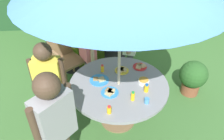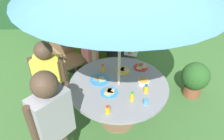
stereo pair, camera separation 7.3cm
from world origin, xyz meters
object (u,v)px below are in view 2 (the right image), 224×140
object	(u,v)px
snack_bowl	(144,82)
juice_bottle_far_right	(132,97)
potted_plant	(195,78)
plate_far_left	(122,70)
child_in_white_shirt	(133,36)
cup_near	(146,101)
child_in_grey_shirt	(52,116)
wooden_chair	(67,51)
plate_mid_right	(99,80)
plate_front_edge	(109,92)
plate_mid_left	(141,67)
child_in_yellow_shirt	(48,75)
juice_bottle_center_front	(103,68)
juice_bottle_near_right	(108,110)
garden_table	(118,92)
child_in_pink_shirt	(89,45)
dome_tent	(85,17)
juice_bottle_near_left	(146,89)

from	to	relation	value
snack_bowl	juice_bottle_far_right	size ratio (longest dim) A/B	1.19
potted_plant	plate_far_left	size ratio (longest dim) A/B	3.08
child_in_white_shirt	cup_near	world-z (taller)	child_in_white_shirt
child_in_grey_shirt	snack_bowl	xyz separation A→B (m)	(1.02, 0.71, -0.19)
wooden_chair	plate_mid_right	size ratio (longest dim) A/B	4.12
child_in_grey_shirt	potted_plant	bearing A→B (deg)	-13.86
plate_front_edge	juice_bottle_far_right	distance (m)	0.30
plate_mid_left	child_in_yellow_shirt	bearing A→B (deg)	-166.69
juice_bottle_far_right	juice_bottle_center_front	world-z (taller)	juice_bottle_far_right
plate_mid_left	juice_bottle_center_front	size ratio (longest dim) A/B	1.78
potted_plant	juice_bottle_far_right	world-z (taller)	juice_bottle_far_right
juice_bottle_near_right	juice_bottle_far_right	distance (m)	0.34
garden_table	cup_near	distance (m)	0.50
child_in_pink_shirt	cup_near	size ratio (longest dim) A/B	18.14
snack_bowl	juice_bottle_center_front	distance (m)	0.60
snack_bowl	plate_front_edge	distance (m)	0.48
juice_bottle_center_front	plate_front_edge	bearing A→B (deg)	-80.65
dome_tent	juice_bottle_near_right	size ratio (longest dim) A/B	22.26
child_in_yellow_shirt	juice_bottle_center_front	xyz separation A→B (m)	(0.69, 0.23, -0.08)
child_in_pink_shirt	child_in_yellow_shirt	distance (m)	0.94
dome_tent	snack_bowl	world-z (taller)	dome_tent
plate_mid_right	juice_bottle_near_right	bearing A→B (deg)	-80.72
potted_plant	plate_front_edge	bearing A→B (deg)	-153.83
potted_plant	child_in_grey_shirt	world-z (taller)	child_in_grey_shirt
child_in_white_shirt	child_in_grey_shirt	xyz separation A→B (m)	(-0.98, -1.66, 0.02)
child_in_yellow_shirt	juice_bottle_center_front	distance (m)	0.73
child_in_grey_shirt	child_in_yellow_shirt	bearing A→B (deg)	58.14
child_in_pink_shirt	plate_mid_left	world-z (taller)	child_in_pink_shirt
garden_table	plate_mid_right	xyz separation A→B (m)	(-0.25, 0.09, 0.14)
garden_table	plate_mid_left	world-z (taller)	plate_mid_left
plate_front_edge	juice_bottle_far_right	size ratio (longest dim) A/B	1.78
plate_far_left	plate_mid_left	size ratio (longest dim) A/B	0.99
child_in_pink_shirt	garden_table	bearing A→B (deg)	0.00
plate_mid_right	juice_bottle_near_left	distance (m)	0.63
snack_bowl	potted_plant	bearing A→B (deg)	29.11
wooden_chair	dome_tent	distance (m)	1.12
plate_far_left	cup_near	xyz separation A→B (m)	(0.22, -0.65, 0.02)
child_in_white_shirt	cup_near	xyz separation A→B (m)	(0.00, -1.31, -0.17)
plate_mid_left	dome_tent	bearing A→B (deg)	117.01
dome_tent	cup_near	xyz separation A→B (m)	(0.85, -2.49, -0.00)
child_in_white_shirt	plate_mid_right	distance (m)	1.02
plate_front_edge	garden_table	bearing A→B (deg)	53.15
garden_table	plate_far_left	world-z (taller)	plate_far_left
potted_plant	cup_near	distance (m)	1.37
wooden_chair	juice_bottle_far_right	world-z (taller)	wooden_chair
child_in_white_shirt	juice_bottle_far_right	distance (m)	1.26
cup_near	plate_front_edge	bearing A→B (deg)	154.16
child_in_yellow_shirt	potted_plant	bearing A→B (deg)	15.60
juice_bottle_near_right	juice_bottle_far_right	bearing A→B (deg)	32.69
plate_front_edge	plate_far_left	distance (m)	0.49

